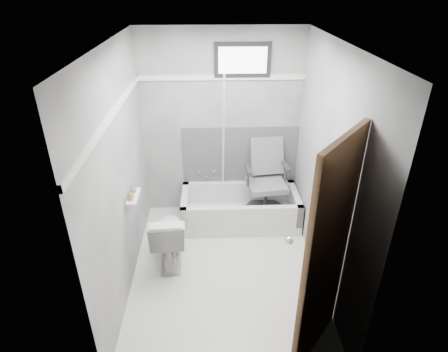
{
  "coord_description": "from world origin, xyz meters",
  "views": [
    {
      "loc": [
        -0.13,
        -3.15,
        2.89
      ],
      "look_at": [
        0.0,
        0.35,
        1.0
      ],
      "focal_mm": 30.0,
      "sensor_mm": 36.0,
      "label": 1
    }
  ],
  "objects_px": {
    "toilet": "(169,236)",
    "soap_bottle_a": "(130,195)",
    "bathtub": "(240,208)",
    "office_chair": "(267,180)",
    "door": "(375,285)",
    "soap_bottle_b": "(133,189)"
  },
  "relations": [
    {
      "from": "toilet",
      "to": "soap_bottle_b",
      "type": "distance_m",
      "value": 0.7
    },
    {
      "from": "soap_bottle_b",
      "to": "soap_bottle_a",
      "type": "bearing_deg",
      "value": -90.0
    },
    {
      "from": "toilet",
      "to": "soap_bottle_a",
      "type": "distance_m",
      "value": 0.72
    },
    {
      "from": "soap_bottle_a",
      "to": "soap_bottle_b",
      "type": "bearing_deg",
      "value": 90.0
    },
    {
      "from": "office_chair",
      "to": "soap_bottle_b",
      "type": "relative_size",
      "value": 10.94
    },
    {
      "from": "toilet",
      "to": "soap_bottle_a",
      "type": "height_order",
      "value": "soap_bottle_a"
    },
    {
      "from": "soap_bottle_a",
      "to": "door",
      "type": "bearing_deg",
      "value": -34.68
    },
    {
      "from": "door",
      "to": "soap_bottle_b",
      "type": "distance_m",
      "value": 2.42
    },
    {
      "from": "toilet",
      "to": "soap_bottle_b",
      "type": "bearing_deg",
      "value": -2.44
    },
    {
      "from": "bathtub",
      "to": "toilet",
      "type": "height_order",
      "value": "toilet"
    },
    {
      "from": "office_chair",
      "to": "toilet",
      "type": "height_order",
      "value": "office_chair"
    },
    {
      "from": "soap_bottle_b",
      "to": "office_chair",
      "type": "bearing_deg",
      "value": 27.72
    },
    {
      "from": "bathtub",
      "to": "office_chair",
      "type": "xyz_separation_m",
      "value": [
        0.34,
        0.05,
        0.39
      ]
    },
    {
      "from": "bathtub",
      "to": "door",
      "type": "relative_size",
      "value": 0.75
    },
    {
      "from": "bathtub",
      "to": "door",
      "type": "height_order",
      "value": "door"
    },
    {
      "from": "bathtub",
      "to": "soap_bottle_b",
      "type": "xyz_separation_m",
      "value": [
        -1.17,
        -0.74,
        0.75
      ]
    },
    {
      "from": "office_chair",
      "to": "soap_bottle_b",
      "type": "height_order",
      "value": "office_chair"
    },
    {
      "from": "bathtub",
      "to": "office_chair",
      "type": "relative_size",
      "value": 1.57
    },
    {
      "from": "bathtub",
      "to": "toilet",
      "type": "bearing_deg",
      "value": -139.17
    },
    {
      "from": "door",
      "to": "office_chair",
      "type": "bearing_deg",
      "value": 100.37
    },
    {
      "from": "soap_bottle_b",
      "to": "door",
      "type": "bearing_deg",
      "value": -37.41
    },
    {
      "from": "soap_bottle_b",
      "to": "bathtub",
      "type": "bearing_deg",
      "value": 32.37
    }
  ]
}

